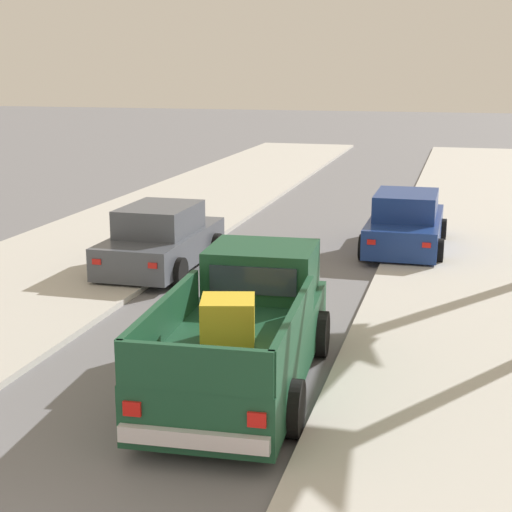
{
  "coord_description": "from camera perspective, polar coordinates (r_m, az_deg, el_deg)",
  "views": [
    {
      "loc": [
        4.1,
        -4.53,
        4.65
      ],
      "look_at": [
        0.44,
        9.22,
        1.2
      ],
      "focal_mm": 54.94,
      "sensor_mm": 36.0,
      "label": 1
    }
  ],
  "objects": [
    {
      "name": "sidewalk_left",
      "position": [
        19.43,
        -13.55,
        -0.42
      ],
      "size": [
        5.39,
        60.0,
        0.12
      ],
      "primitive_type": "cube",
      "color": "beige",
      "rests_on": "ground"
    },
    {
      "name": "sidewalk_right",
      "position": [
        17.18,
        17.43,
        -2.51
      ],
      "size": [
        5.39,
        60.0,
        0.12
      ],
      "primitive_type": "cube",
      "color": "beige",
      "rests_on": "ground"
    },
    {
      "name": "curb_left",
      "position": [
        18.85,
        -10.07,
        -0.7
      ],
      "size": [
        0.16,
        60.0,
        0.1
      ],
      "primitive_type": "cube",
      "color": "silver",
      "rests_on": "ground"
    },
    {
      "name": "curb_right",
      "position": [
        17.16,
        13.1,
        -2.28
      ],
      "size": [
        0.16,
        60.0,
        0.1
      ],
      "primitive_type": "cube",
      "color": "silver",
      "rests_on": "ground"
    },
    {
      "name": "pickup_truck",
      "position": [
        11.75,
        -0.84,
        -5.58
      ],
      "size": [
        2.44,
        5.31,
        1.8
      ],
      "color": "#19472D",
      "rests_on": "ground"
    },
    {
      "name": "car_left_near",
      "position": [
        20.5,
        10.83,
        2.32
      ],
      "size": [
        2.04,
        4.26,
        1.54
      ],
      "color": "navy",
      "rests_on": "ground"
    },
    {
      "name": "car_left_mid",
      "position": [
        18.41,
        -6.9,
        1.19
      ],
      "size": [
        2.03,
        4.26,
        1.54
      ],
      "color": "#474C56",
      "rests_on": "ground"
    }
  ]
}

